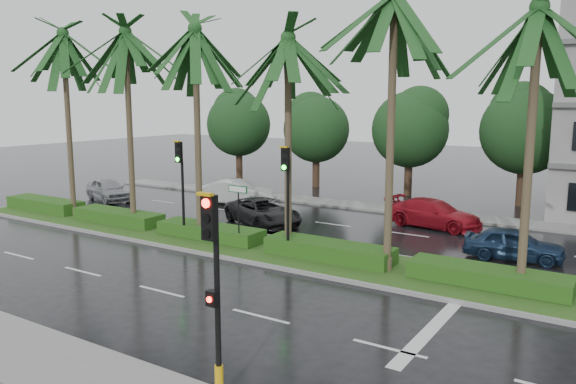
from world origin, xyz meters
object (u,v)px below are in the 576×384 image
Objects in this scene: car_darkgrey at (263,212)px; signal_median_left at (181,175)px; car_silver at (108,190)px; street_sign at (238,200)px; car_white at (237,192)px; car_blue at (514,244)px; signal_near at (214,288)px; car_red at (434,214)px.

signal_median_left is at bearing -168.35° from car_darkgrey.
car_silver is at bearing 112.38° from car_darkgrey.
car_silver reaches higher than car_darkgrey.
street_sign is at bearing -91.20° from car_silver.
car_blue is (16.44, -3.58, -0.10)m from car_white.
signal_near reaches higher than car_red.
car_darkgrey is 8.48m from car_red.
signal_near is 0.91× the size of car_darkgrey.
signal_median_left is 12.45m from car_red.
car_white is (-3.44, 8.45, -2.25)m from signal_median_left.
car_white is 1.20× the size of car_blue.
signal_median_left is 0.91× the size of car_red.
street_sign is at bearing 125.34° from signal_near.
car_blue is (13.00, 4.86, -2.36)m from signal_median_left.
signal_near is 22.64m from car_white.
car_blue is at bearing 25.09° from street_sign.
car_silver is 0.86× the size of car_red.
car_white is at bearing 127.95° from street_sign.
street_sign is at bearing 3.47° from signal_median_left.
car_white is at bearing 74.69° from car_darkgrey.
car_blue is (24.02, -0.26, -0.06)m from car_silver.
car_darkgrey is (-8.94, 14.42, -1.84)m from signal_near.
signal_median_left is at bearing -173.03° from car_white.
car_blue is at bearing 20.51° from signal_median_left.
car_white is (-13.44, 18.13, -1.76)m from signal_near.
car_red reaches higher than car_darkgrey.
signal_median_left reaches higher than car_white.
car_darkgrey is (12.07, -0.39, -0.03)m from car_silver.
signal_median_left reaches higher than signal_near.
signal_median_left is 0.91× the size of car_darkgrey.
signal_near is at bearing -44.09° from signal_median_left.
street_sign is 0.63× the size of car_silver.
car_blue is (4.50, -3.93, -0.05)m from car_red.
street_sign is 0.58× the size of car_white.
signal_median_left is 0.96× the size of car_white.
signal_near is 12.11m from street_sign.
car_red is at bearing 94.64° from signal_near.
street_sign reaches higher than car_white.
car_white is (-6.44, 8.26, -1.38)m from street_sign.
signal_median_left is 3.13m from street_sign.
signal_median_left is at bearing -96.72° from car_silver.
signal_median_left is at bearing 103.41° from car_blue.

